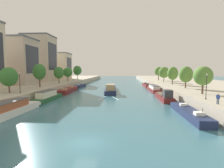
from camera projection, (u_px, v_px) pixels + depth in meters
ground_plane at (85, 143)px, 17.56m from camera, size 400.00×400.00×0.00m
quay_left at (35, 84)px, 74.29m from camera, size 36.00×170.00×2.52m
quay_right at (196, 85)px, 70.06m from camera, size 36.00×170.00×2.52m
barge_midriver at (111, 89)px, 59.25m from camera, size 4.86×21.84×3.14m
wake_behind_barge at (109, 98)px, 45.46m from camera, size 5.59×6.07×0.03m
moored_boat_left_gap_after at (9, 110)px, 27.74m from camera, size 2.98×15.08×2.51m
moored_boat_left_midway at (48, 96)px, 42.06m from camera, size 2.71×12.57×2.57m
moored_boat_left_near at (68, 90)px, 58.43m from camera, size 3.47×16.75×2.44m
moored_boat_left_end at (81, 86)px, 75.61m from camera, size 2.63×12.17×2.25m
moored_boat_right_upstream at (189, 112)px, 27.77m from camera, size 2.56×13.96×2.28m
moored_boat_right_far at (164, 96)px, 42.68m from camera, size 2.85×12.61×3.02m
moored_boat_right_gap_after at (154, 89)px, 59.76m from camera, size 2.80×14.65×2.35m
moored_boat_right_midway at (146, 85)px, 77.94m from camera, size 2.50×14.35×2.35m
tree_left_midway at (9, 77)px, 37.26m from camera, size 3.84×3.84×5.73m
tree_left_second at (39, 72)px, 49.67m from camera, size 3.71×3.71×7.03m
tree_left_third at (59, 73)px, 64.27m from camera, size 3.81×3.81×6.38m
tree_left_by_lamp at (68, 72)px, 77.19m from camera, size 4.24×4.24×6.45m
tree_left_distant at (77, 70)px, 91.99m from camera, size 4.59×4.59×7.51m
tree_right_far at (203, 76)px, 35.63m from camera, size 3.88×3.88×5.93m
tree_right_by_lamp at (186, 74)px, 47.09m from camera, size 3.79×3.79×6.17m
tree_right_midway at (173, 73)px, 59.31m from camera, size 3.69×3.69×6.31m
tree_right_second at (164, 72)px, 70.12m from camera, size 4.37×4.37×6.49m
tree_right_nearest at (159, 71)px, 83.62m from camera, size 4.19×4.19×6.76m
lamppost_left_bank at (20, 82)px, 36.66m from camera, size 0.28×0.28×4.58m
lamppost_right_bank at (206, 85)px, 29.02m from camera, size 0.28×0.28×4.46m
building_left_tall at (15, 61)px, 59.28m from camera, size 13.80×10.86×16.42m
building_left_corner at (40, 58)px, 77.63m from camera, size 12.47×11.82×21.00m
building_left_far_end at (56, 66)px, 97.13m from camera, size 15.62×10.68×14.98m
person_on_quay at (218, 98)px, 24.95m from camera, size 0.38×0.42×1.62m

